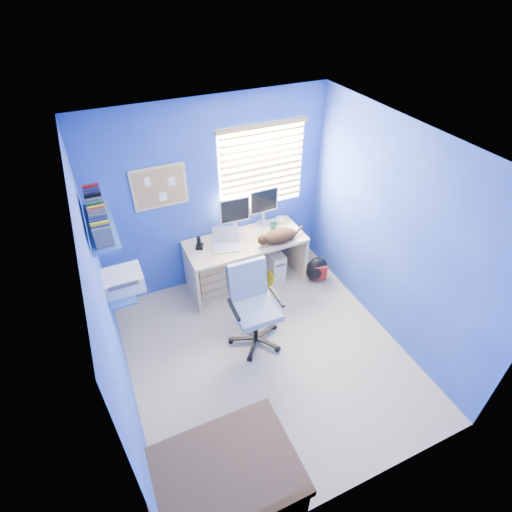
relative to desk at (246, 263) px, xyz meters
name	(u,v)px	position (x,y,z in m)	size (l,w,h in m)	color
floor	(267,355)	(-0.27, -1.26, -0.37)	(3.00, 3.20, 0.00)	tan
ceiling	(273,150)	(-0.27, -1.26, 2.13)	(3.00, 3.20, 0.00)	white
wall_back	(214,198)	(-0.27, 0.34, 0.88)	(3.00, 0.01, 2.50)	#1D3AB0
wall_front	(372,412)	(-0.27, -2.86, 0.88)	(3.00, 0.01, 2.50)	#1D3AB0
wall_left	(110,320)	(-1.77, -1.26, 0.88)	(0.01, 3.20, 2.50)	#1D3AB0
wall_right	(393,236)	(1.23, -1.26, 0.88)	(0.01, 3.20, 2.50)	#1D3AB0
desk	(246,263)	(0.00, 0.00, 0.00)	(1.56, 0.65, 0.74)	tan
laptop	(226,240)	(-0.28, -0.04, 0.48)	(0.33, 0.26, 0.22)	silver
monitor_left	(234,216)	(-0.06, 0.20, 0.64)	(0.40, 0.12, 0.54)	silver
monitor_right	(263,207)	(0.37, 0.26, 0.64)	(0.40, 0.12, 0.54)	silver
phone	(199,242)	(-0.59, 0.09, 0.45)	(0.09, 0.11, 0.17)	black
mug	(273,227)	(0.44, 0.07, 0.42)	(0.10, 0.09, 0.10)	#215E52
cd_spindle	(280,220)	(0.61, 0.20, 0.41)	(0.13, 0.13, 0.07)	silver
cat	(280,236)	(0.39, -0.19, 0.45)	(0.46, 0.24, 0.17)	black
tower_pc	(273,263)	(0.41, -0.01, -0.14)	(0.19, 0.44, 0.45)	beige
drawer_boxes	(210,276)	(-0.50, 0.04, -0.10)	(0.35, 0.28, 0.54)	tan
yellow_book	(270,280)	(0.27, -0.21, -0.25)	(0.03, 0.17, 0.24)	yellow
backpack	(317,269)	(0.93, -0.33, -0.18)	(0.32, 0.24, 0.38)	black
bed_corner	(225,486)	(-1.25, -2.49, -0.10)	(1.13, 0.80, 0.54)	#4A3225
office_chair	(254,315)	(-0.30, -0.95, 0.01)	(0.61, 0.61, 1.03)	black
window_blinds	(262,167)	(0.38, 0.31, 1.18)	(1.15, 0.05, 1.10)	white
corkboard	(160,187)	(-0.92, 0.33, 1.18)	(0.64, 0.02, 0.52)	tan
wall_shelves	(110,250)	(-1.62, -0.51, 1.06)	(0.42, 0.90, 1.05)	#3461B1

